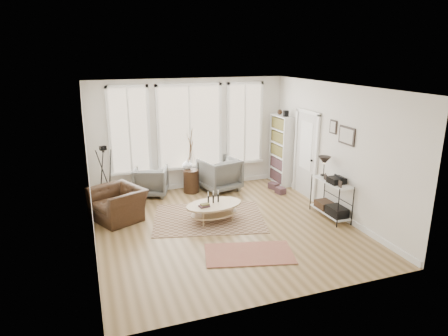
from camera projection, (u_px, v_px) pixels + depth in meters
name	position (u px, v px, depth m)	size (l,w,h in m)	color
room	(225.00, 161.00, 8.04)	(5.50, 5.54, 2.90)	#97784C
bay_window	(190.00, 129.00, 10.41)	(4.14, 0.12, 2.24)	tan
door	(306.00, 152.00, 9.96)	(0.09, 1.06, 2.22)	silver
bookcase	(281.00, 150.00, 10.93)	(0.31, 0.85, 2.06)	white
low_shelf	(331.00, 195.00, 8.76)	(0.38, 1.08, 1.30)	white
wall_art	(343.00, 133.00, 8.46)	(0.04, 0.88, 0.44)	black
rug_main	(209.00, 218.00, 8.82)	(2.38, 1.78, 0.01)	brown
rug_runner	(249.00, 253.00, 7.26)	(1.59, 0.89, 0.01)	maroon
coffee_table	(214.00, 208.00, 8.61)	(1.34, 0.96, 0.57)	tan
armchair_left	(151.00, 181.00, 10.16)	(0.80, 0.82, 0.75)	slate
armchair_right	(219.00, 174.00, 10.54)	(0.92, 0.95, 0.86)	slate
side_table	(191.00, 162.00, 10.24)	(0.40, 0.40, 1.68)	#352114
vase	(187.00, 164.00, 10.37)	(0.25, 0.25, 0.26)	silver
accent_chair	(118.00, 204.00, 8.70)	(0.95, 1.08, 0.70)	#352114
tripod_camera	(106.00, 178.00, 9.41)	(0.51, 0.51, 1.45)	black
book_stack_near	(274.00, 186.00, 10.70)	(0.20, 0.25, 0.16)	brown
book_stack_far	(280.00, 191.00, 10.34)	(0.20, 0.25, 0.16)	brown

